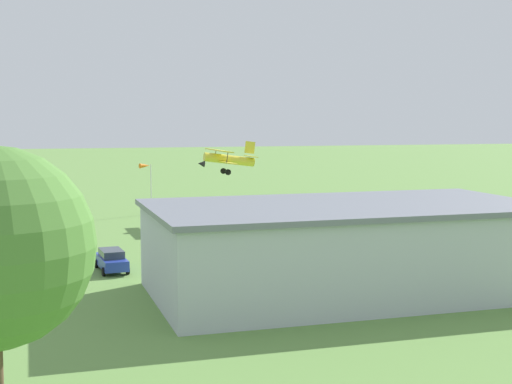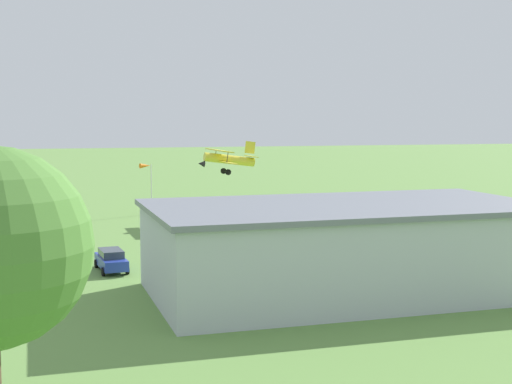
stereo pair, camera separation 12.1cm
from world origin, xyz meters
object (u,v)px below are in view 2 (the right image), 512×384
object	(u,v)px
car_blue	(111,260)
windsock	(146,169)
biplane	(227,159)
car_grey	(19,266)
hangar	(345,248)
person_crossing_taxiway	(288,244)
person_at_fence_line	(392,239)

from	to	relation	value
car_blue	windsock	bearing A→B (deg)	-101.50
biplane	windsock	bearing A→B (deg)	-49.78
car_grey	biplane	bearing A→B (deg)	-131.37
hangar	person_crossing_taxiway	world-z (taller)	hangar
hangar	person_crossing_taxiway	size ratio (longest dim) A/B	15.68
car_blue	person_crossing_taxiway	xyz separation A→B (m)	(-14.91, -3.30, -0.03)
person_at_fence_line	person_crossing_taxiway	bearing A→B (deg)	0.51
hangar	biplane	bearing A→B (deg)	-89.97
biplane	person_at_fence_line	bearing A→B (deg)	117.94
person_crossing_taxiway	hangar	bearing A→B (deg)	87.27
person_crossing_taxiway	person_at_fence_line	world-z (taller)	person_crossing_taxiway
person_at_fence_line	car_grey	bearing A→B (deg)	7.29
hangar	person_at_fence_line	distance (m)	17.85
person_at_fence_line	windsock	world-z (taller)	windsock
person_crossing_taxiway	car_grey	bearing A→B (deg)	10.29
biplane	person_crossing_taxiway	size ratio (longest dim) A/B	4.71
hangar	car_blue	distance (m)	18.11
biplane	car_grey	bearing A→B (deg)	48.63
car_blue	car_grey	distance (m)	6.56
car_grey	person_at_fence_line	world-z (taller)	car_grey
hangar	biplane	xyz separation A→B (m)	(0.02, -33.95, 4.02)
biplane	windsock	xyz separation A→B (m)	(7.69, -9.09, -1.64)
hangar	person_at_fence_line	size ratio (longest dim) A/B	16.06
person_at_fence_line	windsock	size ratio (longest dim) A/B	0.26
windsock	person_at_fence_line	bearing A→B (deg)	122.23
car_grey	person_crossing_taxiway	xyz separation A→B (m)	(-21.44, -3.89, -0.03)
biplane	person_crossing_taxiway	world-z (taller)	biplane
car_grey	windsock	size ratio (longest dim) A/B	0.72
car_grey	windsock	distance (m)	35.44
hangar	person_crossing_taxiway	distance (m)	14.47
biplane	person_at_fence_line	xyz separation A→B (m)	(-10.38, 19.57, -6.17)
windsock	car_blue	bearing A→B (deg)	78.50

